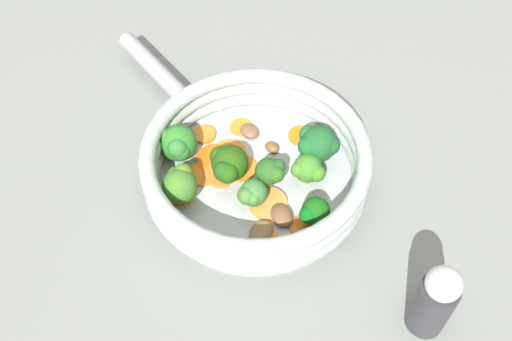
# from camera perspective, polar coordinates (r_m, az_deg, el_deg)

# --- Properties ---
(ground_plane) EXTENTS (4.00, 4.00, 0.00)m
(ground_plane) POSITION_cam_1_polar(r_m,az_deg,el_deg) (0.77, 0.00, -1.42)
(ground_plane) COLOR gray
(skillet) EXTENTS (0.26, 0.26, 0.02)m
(skillet) POSITION_cam_1_polar(r_m,az_deg,el_deg) (0.77, 0.00, -1.06)
(skillet) COLOR #B2B5B7
(skillet) RESTS_ON ground_plane
(skillet_rim_wall) EXTENTS (0.28, 0.28, 0.06)m
(skillet_rim_wall) POSITION_cam_1_polar(r_m,az_deg,el_deg) (0.73, 0.00, 0.72)
(skillet_rim_wall) COLOR #ABBAB5
(skillet_rim_wall) RESTS_ON skillet
(skillet_handle) EXTENTS (0.15, 0.14, 0.02)m
(skillet_handle) POSITION_cam_1_polar(r_m,az_deg,el_deg) (0.88, -9.15, 9.12)
(skillet_handle) COLOR #999B9E
(skillet_handle) RESTS_ON skillet
(skillet_rivet_left) EXTENTS (0.01, 0.01, 0.01)m
(skillet_rivet_left) POSITION_cam_1_polar(r_m,az_deg,el_deg) (0.83, -3.45, 5.89)
(skillet_rivet_left) COLOR #AEB7B5
(skillet_rivet_left) RESTS_ON skillet
(skillet_rivet_right) EXTENTS (0.01, 0.01, 0.01)m
(skillet_rivet_right) POSITION_cam_1_polar(r_m,az_deg,el_deg) (0.81, -7.06, 3.85)
(skillet_rivet_right) COLOR #B0B1B4
(skillet_rivet_right) RESTS_ON skillet
(carrot_slice_0) EXTENTS (0.05, 0.05, 0.00)m
(carrot_slice_0) POSITION_cam_1_polar(r_m,az_deg,el_deg) (0.77, -2.43, 0.56)
(carrot_slice_0) COLOR #F3973C
(carrot_slice_0) RESTS_ON skillet
(carrot_slice_1) EXTENTS (0.05, 0.05, 0.00)m
(carrot_slice_1) POSITION_cam_1_polar(r_m,az_deg,el_deg) (0.80, 4.23, 3.33)
(carrot_slice_1) COLOR orange
(carrot_slice_1) RESTS_ON skillet
(carrot_slice_2) EXTENTS (0.04, 0.04, 0.01)m
(carrot_slice_2) POSITION_cam_1_polar(r_m,az_deg,el_deg) (0.71, 0.67, -6.46)
(carrot_slice_2) COLOR orange
(carrot_slice_2) RESTS_ON skillet
(carrot_slice_3) EXTENTS (0.05, 0.05, 0.00)m
(carrot_slice_3) POSITION_cam_1_polar(r_m,az_deg,el_deg) (0.76, -5.09, -0.43)
(carrot_slice_3) COLOR orange
(carrot_slice_3) RESTS_ON skillet
(carrot_slice_4) EXTENTS (0.05, 0.05, 0.00)m
(carrot_slice_4) POSITION_cam_1_polar(r_m,az_deg,el_deg) (0.78, -4.05, 1.12)
(carrot_slice_4) COLOR #E25E10
(carrot_slice_4) RESTS_ON skillet
(carrot_slice_5) EXTENTS (0.06, 0.06, 0.00)m
(carrot_slice_5) POSITION_cam_1_polar(r_m,az_deg,el_deg) (0.78, -2.57, 1.68)
(carrot_slice_5) COLOR orange
(carrot_slice_5) RESTS_ON skillet
(carrot_slice_6) EXTENTS (0.05, 0.05, 0.01)m
(carrot_slice_6) POSITION_cam_1_polar(r_m,az_deg,el_deg) (0.76, -3.44, -0.52)
(carrot_slice_6) COLOR orange
(carrot_slice_6) RESTS_ON skillet
(carrot_slice_7) EXTENTS (0.06, 0.06, 0.00)m
(carrot_slice_7) POSITION_cam_1_polar(r_m,az_deg,el_deg) (0.77, -1.61, 0.28)
(carrot_slice_7) COLOR orange
(carrot_slice_7) RESTS_ON skillet
(carrot_slice_8) EXTENTS (0.05, 0.05, 0.00)m
(carrot_slice_8) POSITION_cam_1_polar(r_m,az_deg,el_deg) (0.75, -7.57, -2.05)
(carrot_slice_8) COLOR orange
(carrot_slice_8) RESTS_ON skillet
(carrot_slice_9) EXTENTS (0.04, 0.04, 0.00)m
(carrot_slice_9) POSITION_cam_1_polar(r_m,az_deg,el_deg) (0.72, 4.43, -5.38)
(carrot_slice_9) COLOR orange
(carrot_slice_9) RESTS_ON skillet
(carrot_slice_10) EXTENTS (0.06, 0.06, 0.01)m
(carrot_slice_10) POSITION_cam_1_polar(r_m,az_deg,el_deg) (0.73, 1.15, -3.15)
(carrot_slice_10) COLOR #F1933E
(carrot_slice_10) RESTS_ON skillet
(carrot_slice_11) EXTENTS (0.03, 0.03, 0.01)m
(carrot_slice_11) POSITION_cam_1_polar(r_m,az_deg,el_deg) (0.80, -4.94, 3.42)
(carrot_slice_11) COLOR orange
(carrot_slice_11) RESTS_ON skillet
(carrot_slice_12) EXTENTS (0.04, 0.04, 0.00)m
(carrot_slice_12) POSITION_cam_1_polar(r_m,az_deg,el_deg) (0.81, -1.43, 4.15)
(carrot_slice_12) COLOR orange
(carrot_slice_12) RESTS_ON skillet
(broccoli_floret_0) EXTENTS (0.03, 0.04, 0.05)m
(broccoli_floret_0) POSITION_cam_1_polar(r_m,az_deg,el_deg) (0.72, 1.41, -0.11)
(broccoli_floret_0) COLOR #7C9A5A
(broccoli_floret_0) RESTS_ON skillet
(broccoli_floret_1) EXTENTS (0.05, 0.04, 0.05)m
(broccoli_floret_1) POSITION_cam_1_polar(r_m,az_deg,el_deg) (0.72, -7.27, -1.28)
(broccoli_floret_1) COLOR #6E9347
(broccoli_floret_1) RESTS_ON skillet
(broccoli_floret_2) EXTENTS (0.05, 0.05, 0.06)m
(broccoli_floret_2) POSITION_cam_1_polar(r_m,az_deg,el_deg) (0.75, 5.85, 2.57)
(broccoli_floret_2) COLOR olive
(broccoli_floret_2) RESTS_ON skillet
(broccoli_floret_3) EXTENTS (0.04, 0.04, 0.04)m
(broccoli_floret_3) POSITION_cam_1_polar(r_m,az_deg,el_deg) (0.70, 5.53, -3.94)
(broccoli_floret_3) COLOR #6B9A5C
(broccoli_floret_3) RESTS_ON skillet
(broccoli_floret_4) EXTENTS (0.04, 0.04, 0.04)m
(broccoli_floret_4) POSITION_cam_1_polar(r_m,az_deg,el_deg) (0.74, 5.03, -0.03)
(broccoli_floret_4) COLOR #89A569
(broccoli_floret_4) RESTS_ON skillet
(broccoli_floret_5) EXTENTS (0.05, 0.05, 0.05)m
(broccoli_floret_5) POSITION_cam_1_polar(r_m,az_deg,el_deg) (0.73, -2.72, 0.42)
(broccoli_floret_5) COLOR #74A358
(broccoli_floret_5) RESTS_ON skillet
(broccoli_floret_6) EXTENTS (0.04, 0.04, 0.04)m
(broccoli_floret_6) POSITION_cam_1_polar(r_m,az_deg,el_deg) (0.71, -0.46, -2.29)
(broccoli_floret_6) COLOR olive
(broccoli_floret_6) RESTS_ON skillet
(broccoli_floret_7) EXTENTS (0.05, 0.05, 0.05)m
(broccoli_floret_7) POSITION_cam_1_polar(r_m,az_deg,el_deg) (0.76, -7.49, 2.52)
(broccoli_floret_7) COLOR #73955A
(broccoli_floret_7) RESTS_ON skillet
(mushroom_piece_0) EXTENTS (0.04, 0.04, 0.01)m
(mushroom_piece_0) POSITION_cam_1_polar(r_m,az_deg,el_deg) (0.72, 2.47, -4.28)
(mushroom_piece_0) COLOR brown
(mushroom_piece_0) RESTS_ON skillet
(mushroom_piece_1) EXTENTS (0.03, 0.04, 0.01)m
(mushroom_piece_1) POSITION_cam_1_polar(r_m,az_deg,el_deg) (0.80, -0.65, 3.74)
(mushroom_piece_1) COLOR brown
(mushroom_piece_1) RESTS_ON skillet
(mushroom_piece_2) EXTENTS (0.02, 0.02, 0.01)m
(mushroom_piece_2) POSITION_cam_1_polar(r_m,az_deg,el_deg) (0.78, 1.53, 2.22)
(mushroom_piece_2) COLOR brown
(mushroom_piece_2) RESTS_ON skillet
(mushroom_piece_3) EXTENTS (0.04, 0.04, 0.01)m
(mushroom_piece_3) POSITION_cam_1_polar(r_m,az_deg,el_deg) (0.71, 0.51, -5.86)
(mushroom_piece_3) COLOR olive
(mushroom_piece_3) RESTS_ON skillet
(salt_shaker) EXTENTS (0.04, 0.04, 0.11)m
(salt_shaker) POSITION_cam_1_polar(r_m,az_deg,el_deg) (0.66, 16.68, -11.74)
(salt_shaker) COLOR #333338
(salt_shaker) RESTS_ON ground_plane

